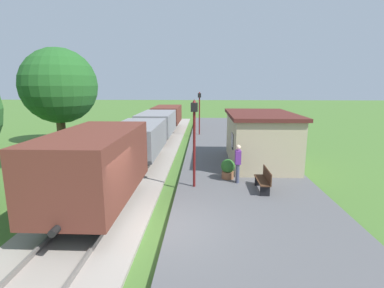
{
  "coord_description": "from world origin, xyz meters",
  "views": [
    {
      "loc": [
        1.31,
        -8.24,
        4.53
      ],
      "look_at": [
        0.69,
        7.06,
        1.4
      ],
      "focal_mm": 27.3,
      "sensor_mm": 36.0,
      "label": 1
    }
  ],
  "objects_px": {
    "station_hut": "(260,138)",
    "potted_planter": "(228,169)",
    "lamp_post_far": "(199,105)",
    "bench_near_hut": "(264,180)",
    "tree_trackside_far": "(59,86)",
    "lamp_post_near": "(194,127)",
    "freight_train": "(147,132)",
    "person_waiting": "(238,162)",
    "tree_field_left": "(56,95)"
  },
  "relations": [
    {
      "from": "station_hut",
      "to": "potted_planter",
      "type": "distance_m",
      "value": 3.64
    },
    {
      "from": "station_hut",
      "to": "lamp_post_far",
      "type": "relative_size",
      "value": 1.57
    },
    {
      "from": "lamp_post_far",
      "to": "bench_near_hut",
      "type": "bearing_deg",
      "value": -78.17
    },
    {
      "from": "bench_near_hut",
      "to": "tree_trackside_far",
      "type": "relative_size",
      "value": 0.24
    },
    {
      "from": "station_hut",
      "to": "lamp_post_near",
      "type": "bearing_deg",
      "value": -130.52
    },
    {
      "from": "bench_near_hut",
      "to": "potted_planter",
      "type": "relative_size",
      "value": 1.64
    },
    {
      "from": "freight_train",
      "to": "person_waiting",
      "type": "bearing_deg",
      "value": -50.25
    },
    {
      "from": "freight_train",
      "to": "tree_trackside_far",
      "type": "relative_size",
      "value": 4.08
    },
    {
      "from": "lamp_post_near",
      "to": "lamp_post_far",
      "type": "bearing_deg",
      "value": 90.0
    },
    {
      "from": "station_hut",
      "to": "bench_near_hut",
      "type": "xyz_separation_m",
      "value": [
        -0.61,
        -4.45,
        -0.93
      ]
    },
    {
      "from": "tree_field_left",
      "to": "freight_train",
      "type": "bearing_deg",
      "value": -24.16
    },
    {
      "from": "freight_train",
      "to": "station_hut",
      "type": "bearing_deg",
      "value": -22.52
    },
    {
      "from": "tree_field_left",
      "to": "tree_trackside_far",
      "type": "bearing_deg",
      "value": -61.42
    },
    {
      "from": "person_waiting",
      "to": "tree_trackside_far",
      "type": "distance_m",
      "value": 9.78
    },
    {
      "from": "lamp_post_near",
      "to": "freight_train",
      "type": "bearing_deg",
      "value": 115.72
    },
    {
      "from": "person_waiting",
      "to": "tree_trackside_far",
      "type": "bearing_deg",
      "value": -15.3
    },
    {
      "from": "potted_planter",
      "to": "tree_field_left",
      "type": "height_order",
      "value": "tree_field_left"
    },
    {
      "from": "station_hut",
      "to": "bench_near_hut",
      "type": "relative_size",
      "value": 3.87
    },
    {
      "from": "station_hut",
      "to": "bench_near_hut",
      "type": "distance_m",
      "value": 4.59
    },
    {
      "from": "station_hut",
      "to": "lamp_post_far",
      "type": "height_order",
      "value": "lamp_post_far"
    },
    {
      "from": "freight_train",
      "to": "station_hut",
      "type": "height_order",
      "value": "station_hut"
    },
    {
      "from": "lamp_post_far",
      "to": "person_waiting",
      "type": "bearing_deg",
      "value": -81.49
    },
    {
      "from": "potted_planter",
      "to": "tree_field_left",
      "type": "bearing_deg",
      "value": 143.74
    },
    {
      "from": "bench_near_hut",
      "to": "potted_planter",
      "type": "distance_m",
      "value": 2.05
    },
    {
      "from": "tree_trackside_far",
      "to": "lamp_post_far",
      "type": "bearing_deg",
      "value": 55.82
    },
    {
      "from": "station_hut",
      "to": "person_waiting",
      "type": "bearing_deg",
      "value": -114.55
    },
    {
      "from": "freight_train",
      "to": "lamp_post_far",
      "type": "height_order",
      "value": "lamp_post_far"
    },
    {
      "from": "station_hut",
      "to": "person_waiting",
      "type": "relative_size",
      "value": 3.39
    },
    {
      "from": "station_hut",
      "to": "tree_trackside_far",
      "type": "height_order",
      "value": "tree_trackside_far"
    },
    {
      "from": "person_waiting",
      "to": "lamp_post_far",
      "type": "xyz_separation_m",
      "value": [
        -1.9,
        12.71,
        1.62
      ]
    },
    {
      "from": "lamp_post_far",
      "to": "tree_field_left",
      "type": "bearing_deg",
      "value": -164.81
    },
    {
      "from": "lamp_post_near",
      "to": "lamp_post_far",
      "type": "height_order",
      "value": "same"
    },
    {
      "from": "person_waiting",
      "to": "potted_planter",
      "type": "xyz_separation_m",
      "value": [
        -0.38,
        0.54,
        -0.46
      ]
    },
    {
      "from": "person_waiting",
      "to": "freight_train",
      "type": "bearing_deg",
      "value": -50.52
    },
    {
      "from": "person_waiting",
      "to": "tree_field_left",
      "type": "bearing_deg",
      "value": -37.27
    },
    {
      "from": "bench_near_hut",
      "to": "tree_trackside_far",
      "type": "xyz_separation_m",
      "value": [
        -9.88,
        3.39,
        3.73
      ]
    },
    {
      "from": "station_hut",
      "to": "bench_near_hut",
      "type": "bearing_deg",
      "value": -97.81
    },
    {
      "from": "person_waiting",
      "to": "tree_field_left",
      "type": "xyz_separation_m",
      "value": [
        -12.9,
        9.72,
        2.55
      ]
    },
    {
      "from": "freight_train",
      "to": "lamp_post_near",
      "type": "height_order",
      "value": "lamp_post_near"
    },
    {
      "from": "tree_trackside_far",
      "to": "tree_field_left",
      "type": "xyz_separation_m",
      "value": [
        -3.99,
        7.33,
        -0.72
      ]
    },
    {
      "from": "potted_planter",
      "to": "tree_trackside_far",
      "type": "relative_size",
      "value": 0.14
    },
    {
      "from": "person_waiting",
      "to": "tree_trackside_far",
      "type": "height_order",
      "value": "tree_trackside_far"
    },
    {
      "from": "lamp_post_near",
      "to": "bench_near_hut",
      "type": "bearing_deg",
      "value": -7.58
    },
    {
      "from": "tree_trackside_far",
      "to": "tree_field_left",
      "type": "bearing_deg",
      "value": 118.58
    },
    {
      "from": "bench_near_hut",
      "to": "lamp_post_far",
      "type": "relative_size",
      "value": 0.41
    },
    {
      "from": "potted_planter",
      "to": "lamp_post_far",
      "type": "relative_size",
      "value": 0.25
    },
    {
      "from": "lamp_post_near",
      "to": "lamp_post_far",
      "type": "xyz_separation_m",
      "value": [
        0.0,
        13.32,
        0.0
      ]
    },
    {
      "from": "bench_near_hut",
      "to": "person_waiting",
      "type": "distance_m",
      "value": 1.46
    },
    {
      "from": "bench_near_hut",
      "to": "lamp_post_near",
      "type": "height_order",
      "value": "lamp_post_near"
    },
    {
      "from": "tree_field_left",
      "to": "person_waiting",
      "type": "bearing_deg",
      "value": -37.0
    }
  ]
}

